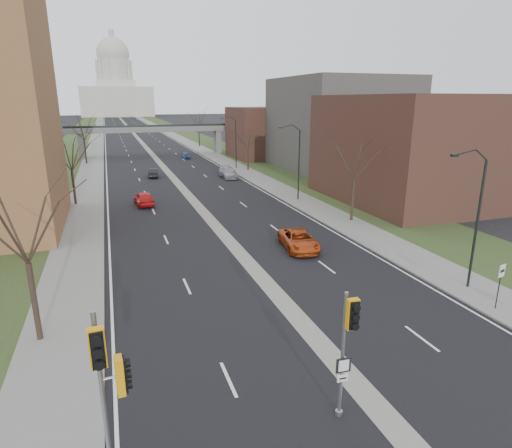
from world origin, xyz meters
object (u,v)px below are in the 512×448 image
signal_pole_median (348,336)px  speed_limit_sign (500,278)px  signal_pole_left (108,373)px  car_left_far (153,173)px  car_left_near (144,198)px  car_right_near (299,240)px  car_right_far (186,155)px  car_right_mid (228,173)px

signal_pole_median → speed_limit_sign: size_ratio=1.91×
signal_pole_left → car_left_far: bearing=78.5°
car_left_far → car_left_near: bearing=86.9°
car_left_near → car_left_far: bearing=-103.5°
car_right_near → car_right_far: car_right_near is taller
car_left_far → car_right_far: (8.53, 19.91, -0.05)m
car_left_near → car_right_mid: car_right_mid is taller
car_right_far → car_left_near: bearing=-103.7°
car_left_far → car_right_mid: size_ratio=0.74×
car_left_near → car_right_far: bearing=-111.1°
car_left_near → car_left_far: (2.90, 18.21, -0.12)m
signal_pole_left → car_right_far: size_ratio=1.58×
car_left_near → car_right_far: 39.81m
signal_pole_left → speed_limit_sign: signal_pole_left is taller
car_left_near → speed_limit_sign: bearing=112.8°
car_left_near → car_right_near: 21.84m
signal_pole_left → car_right_near: size_ratio=1.08×
car_right_near → car_right_far: size_ratio=1.46×
signal_pole_left → car_right_near: signal_pole_left is taller
car_right_far → speed_limit_sign: bearing=-82.8°
car_left_far → signal_pole_median: bearing=97.2°
signal_pole_median → car_right_near: 19.32m
signal_pole_left → car_left_near: size_ratio=1.24×
signal_pole_median → car_right_mid: (9.64, 51.08, -2.75)m
car_right_near → car_right_mid: (3.26, 33.07, 0.06)m
speed_limit_sign → car_left_far: speed_limit_sign is taller
signal_pole_left → car_left_far: size_ratio=1.42×
car_left_near → signal_pole_median: bearing=91.8°
signal_pole_left → car_left_far: signal_pole_left is taller
signal_pole_median → car_right_near: size_ratio=0.97×
speed_limit_sign → car_left_far: 52.43m
car_left_near → car_right_near: car_left_near is taller
car_right_near → car_right_mid: bearing=92.4°
speed_limit_sign → car_right_mid: bearing=79.7°
speed_limit_sign → car_right_near: size_ratio=0.51×
speed_limit_sign → car_right_far: 70.70m
car_left_far → car_right_near: 38.15m
signal_pole_left → car_left_near: bearing=79.5°
car_right_near → signal_pole_left: bearing=-120.9°
signal_pole_median → car_right_far: 75.75m
car_right_near → car_right_mid: size_ratio=0.96×
car_left_far → speed_limit_sign: bearing=111.2°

